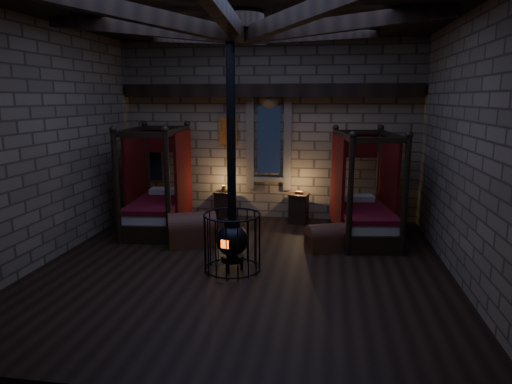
# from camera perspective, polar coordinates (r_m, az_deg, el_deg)

# --- Properties ---
(room) EXTENTS (7.02, 7.02, 4.29)m
(room) POSITION_cam_1_polar(r_m,az_deg,el_deg) (7.61, -1.69, 18.17)
(room) COLOR black
(room) RESTS_ON ground
(bed_left) EXTENTS (1.33, 2.25, 2.24)m
(bed_left) POSITION_cam_1_polar(r_m,az_deg,el_deg) (10.39, -12.12, -1.53)
(bed_left) COLOR black
(bed_left) RESTS_ON ground
(bed_right) EXTENTS (1.38, 2.23, 2.20)m
(bed_right) POSITION_cam_1_polar(r_m,az_deg,el_deg) (9.75, 13.29, -2.52)
(bed_right) COLOR black
(bed_right) RESTS_ON ground
(trunk_left) EXTENTS (1.07, 0.89, 0.68)m
(trunk_left) POSITION_cam_1_polar(r_m,az_deg,el_deg) (9.17, -8.00, -4.78)
(trunk_left) COLOR #582C1B
(trunk_left) RESTS_ON ground
(trunk_right) EXTENTS (0.84, 0.71, 0.53)m
(trunk_right) POSITION_cam_1_polar(r_m,az_deg,el_deg) (8.90, 8.71, -5.76)
(trunk_right) COLOR #582C1B
(trunk_right) RESTS_ON ground
(nightstand_left) EXTENTS (0.43, 0.41, 0.83)m
(nightstand_left) POSITION_cam_1_polar(r_m,az_deg,el_deg) (11.03, -4.05, -1.62)
(nightstand_left) COLOR black
(nightstand_left) RESTS_ON ground
(nightstand_right) EXTENTS (0.51, 0.49, 0.76)m
(nightstand_right) POSITION_cam_1_polar(r_m,az_deg,el_deg) (10.69, 5.35, -2.03)
(nightstand_right) COLOR black
(nightstand_right) RESTS_ON ground
(stove) EXTENTS (0.97, 0.97, 4.05)m
(stove) POSITION_cam_1_polar(r_m,az_deg,el_deg) (7.71, -2.99, -5.50)
(stove) COLOR black
(stove) RESTS_ON ground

